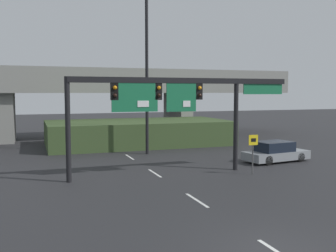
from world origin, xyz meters
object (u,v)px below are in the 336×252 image
at_px(signal_gantry, 173,97).
at_px(highway_light_pole_near, 147,32).
at_px(parked_sedan_near_right, 275,152).
at_px(speed_limit_sign, 253,148).

bearing_deg(signal_gantry, highway_light_pole_near, 84.59).
height_order(signal_gantry, highway_light_pole_near, highway_light_pole_near).
relative_size(highway_light_pole_near, parked_sedan_near_right, 3.69).
distance_m(signal_gantry, highway_light_pole_near, 9.25).
xyz_separation_m(signal_gantry, highway_light_pole_near, (0.74, 7.85, 4.84)).
bearing_deg(signal_gantry, parked_sedan_near_right, 11.25).
xyz_separation_m(signal_gantry, parked_sedan_near_right, (8.19, 1.63, -3.87)).
xyz_separation_m(signal_gantry, speed_limit_sign, (4.41, -1.55, -2.97)).
xyz_separation_m(speed_limit_sign, parked_sedan_near_right, (3.78, 3.18, -0.90)).
distance_m(speed_limit_sign, highway_light_pole_near, 12.76).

